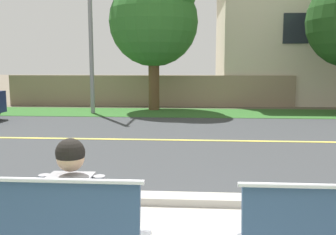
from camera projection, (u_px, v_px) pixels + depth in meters
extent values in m
plane|color=#665B4C|center=(192.00, 130.00, 10.39)|extent=(140.00, 140.00, 0.00)
cube|color=#ADA89E|center=(191.00, 200.00, 4.80)|extent=(44.00, 0.30, 0.11)
cube|color=#383A3D|center=(192.00, 140.00, 8.91)|extent=(52.00, 8.00, 0.01)
cube|color=#E0CC4C|center=(192.00, 140.00, 8.91)|extent=(48.00, 0.14, 0.01)
cube|color=#2D6026|center=(193.00, 113.00, 14.23)|extent=(48.00, 2.80, 0.02)
cube|color=navy|center=(24.00, 217.00, 2.65)|extent=(1.69, 0.12, 0.52)
cylinder|color=silver|center=(21.00, 180.00, 2.60)|extent=(1.76, 0.04, 0.04)
cylinder|color=black|center=(70.00, 221.00, 3.04)|extent=(0.15, 0.42, 0.15)
cylinder|color=black|center=(91.00, 222.00, 3.03)|extent=(0.15, 0.42, 0.15)
cube|color=gray|center=(72.00, 207.00, 2.82)|extent=(0.34, 0.20, 0.52)
cylinder|color=gray|center=(46.00, 203.00, 2.85)|extent=(0.09, 0.09, 0.46)
cylinder|color=gray|center=(100.00, 205.00, 2.82)|extent=(0.09, 0.09, 0.46)
sphere|color=tan|center=(70.00, 158.00, 2.78)|extent=(0.21, 0.21, 0.21)
sphere|color=black|center=(70.00, 153.00, 2.77)|extent=(0.22, 0.22, 0.22)
cylinder|color=gray|center=(90.00, 21.00, 13.62)|extent=(0.16, 0.16, 6.94)
cylinder|color=brown|center=(154.00, 83.00, 15.08)|extent=(0.45, 0.45, 2.24)
sphere|color=#2D6B28|center=(154.00, 22.00, 14.74)|extent=(3.58, 3.58, 3.58)
cube|color=gray|center=(149.00, 91.00, 16.67)|extent=(13.00, 0.36, 1.40)
cube|color=beige|center=(328.00, 41.00, 18.90)|extent=(11.11, 6.40, 6.24)
cube|color=#232833|center=(296.00, 28.00, 15.83)|extent=(1.10, 0.06, 1.30)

